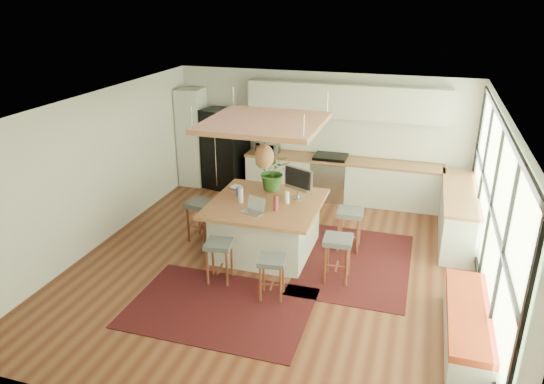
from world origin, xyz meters
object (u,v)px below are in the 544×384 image
(stool_right_front, at_px, (337,260))
(monitor, at_px, (298,184))
(fridge, at_px, (225,149))
(stool_near_right, at_px, (272,276))
(stool_right_back, at_px, (349,230))
(laptop, at_px, (252,206))
(island_plant, at_px, (273,175))
(island, at_px, (266,227))
(microwave, at_px, (268,146))
(stool_near_left, at_px, (220,261))
(stool_left_side, at_px, (201,222))

(stool_right_front, height_order, monitor, monitor)
(fridge, height_order, stool_right_front, fridge)
(stool_near_right, xyz_separation_m, stool_right_back, (0.85, 1.88, 0.00))
(fridge, relative_size, laptop, 5.04)
(stool_right_back, xyz_separation_m, island_plant, (-1.43, 0.10, 0.84))
(stool_near_right, bearing_deg, island_plant, 106.27)
(island, relative_size, microwave, 3.86)
(monitor, bearing_deg, microwave, 144.31)
(laptop, bearing_deg, monitor, 74.36)
(island_plant, bearing_deg, stool_right_front, -40.32)
(stool_right_front, height_order, laptop, laptop)
(island, bearing_deg, fridge, 124.05)
(fridge, height_order, island, fridge)
(stool_right_back, distance_m, laptop, 1.89)
(stool_near_left, height_order, stool_near_right, stool_near_left)
(stool_right_back, bearing_deg, microwave, 134.89)
(stool_right_back, distance_m, microwave, 3.19)
(fridge, distance_m, stool_near_left, 4.20)
(stool_near_right, distance_m, island_plant, 2.23)
(stool_near_left, bearing_deg, stool_near_right, -12.79)
(fridge, height_order, island_plant, fridge)
(stool_right_front, bearing_deg, microwave, 123.39)
(stool_right_front, bearing_deg, monitor, 133.39)
(monitor, height_order, microwave, monitor)
(stool_left_side, bearing_deg, island_plant, 24.07)
(monitor, relative_size, microwave, 1.27)
(stool_near_left, xyz_separation_m, stool_near_right, (0.92, -0.21, 0.00))
(island, distance_m, stool_near_left, 1.24)
(island, relative_size, stool_left_side, 2.43)
(island, bearing_deg, stool_near_right, -69.07)
(fridge, relative_size, stool_near_right, 2.77)
(stool_right_back, distance_m, island_plant, 1.66)
(stool_right_back, relative_size, stool_left_side, 0.97)
(stool_near_right, distance_m, stool_left_side, 2.29)
(stool_right_back, height_order, stool_left_side, stool_left_side)
(island, height_order, island_plant, island_plant)
(stool_right_back, bearing_deg, fridge, 145.34)
(island, relative_size, laptop, 5.09)
(stool_right_back, relative_size, microwave, 1.54)
(stool_left_side, bearing_deg, stool_near_right, -38.79)
(stool_near_left, relative_size, laptop, 1.88)
(fridge, relative_size, island_plant, 2.66)
(stool_left_side, bearing_deg, monitor, 9.10)
(stool_right_front, xyz_separation_m, stool_right_back, (0.02, 1.10, 0.00))
(stool_right_front, distance_m, island_plant, 2.03)
(laptop, height_order, monitor, monitor)
(fridge, xyz_separation_m, island_plant, (1.79, -2.13, 0.27))
(fridge, bearing_deg, island, -42.84)
(island, height_order, stool_left_side, island)
(stool_near_right, xyz_separation_m, laptop, (-0.60, 0.88, 0.70))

